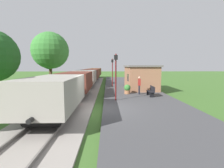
{
  "coord_description": "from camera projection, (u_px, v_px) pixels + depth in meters",
  "views": [
    {
      "loc": [
        0.5,
        -10.51,
        2.97
      ],
      "look_at": [
        0.95,
        5.86,
        1.19
      ],
      "focal_mm": 26.83,
      "sensor_mm": 36.0,
      "label": 1
    }
  ],
  "objects": [
    {
      "name": "ground_plane",
      "position": [
        100.0,
        112.0,
        10.76
      ],
      "size": [
        160.0,
        160.0,
        0.0
      ],
      "primitive_type": "plane",
      "color": "#3D6628"
    },
    {
      "name": "platform_slab",
      "position": [
        149.0,
        110.0,
        10.83
      ],
      "size": [
        6.0,
        60.0,
        0.25
      ],
      "primitive_type": "cube",
      "color": "#424244",
      "rests_on": "ground"
    },
    {
      "name": "track_ballast",
      "position": [
        62.0,
        112.0,
        10.69
      ],
      "size": [
        3.8,
        60.0,
        0.12
      ],
      "primitive_type": "cube",
      "color": "gray",
      "rests_on": "ground"
    },
    {
      "name": "rail_near",
      "position": [
        73.0,
        110.0,
        10.69
      ],
      "size": [
        0.07,
        60.0,
        0.14
      ],
      "primitive_type": "cube",
      "color": "slate",
      "rests_on": "track_ballast"
    },
    {
      "name": "rail_far",
      "position": [
        51.0,
        110.0,
        10.65
      ],
      "size": [
        0.07,
        60.0,
        0.14
      ],
      "primitive_type": "cube",
      "color": "slate",
      "rests_on": "track_ballast"
    },
    {
      "name": "freight_train",
      "position": [
        88.0,
        76.0,
        25.53
      ],
      "size": [
        2.5,
        39.2,
        2.12
      ],
      "color": "gray",
      "rests_on": "rail_near"
    },
    {
      "name": "station_hut",
      "position": [
        140.0,
        77.0,
        19.77
      ],
      "size": [
        3.5,
        5.8,
        2.78
      ],
      "color": "#9E6B4C",
      "rests_on": "platform_slab"
    },
    {
      "name": "bench_near_hut",
      "position": [
        151.0,
        91.0,
        15.08
      ],
      "size": [
        0.42,
        1.5,
        0.91
      ],
      "color": "black",
      "rests_on": "platform_slab"
    },
    {
      "name": "bench_down_platform",
      "position": [
        134.0,
        81.0,
        24.42
      ],
      "size": [
        0.42,
        1.5,
        0.91
      ],
      "color": "black",
      "rests_on": "platform_slab"
    },
    {
      "name": "person_waiting",
      "position": [
        139.0,
        85.0,
        16.03
      ],
      "size": [
        0.28,
        0.41,
        1.71
      ],
      "rotation": [
        0.0,
        0.0,
        3.02
      ],
      "color": "black",
      "rests_on": "platform_slab"
    },
    {
      "name": "potted_planter",
      "position": [
        127.0,
        89.0,
        16.33
      ],
      "size": [
        0.64,
        0.64,
        0.92
      ],
      "color": "#9E6642",
      "rests_on": "platform_slab"
    },
    {
      "name": "lamp_post_near",
      "position": [
        116.0,
        68.0,
        13.06
      ],
      "size": [
        0.28,
        0.28,
        3.7
      ],
      "color": "#591414",
      "rests_on": "platform_slab"
    },
    {
      "name": "lamp_post_far",
      "position": [
        112.0,
        67.0,
        22.08
      ],
      "size": [
        0.28,
        0.28,
        3.7
      ],
      "color": "#591414",
      "rests_on": "platform_slab"
    },
    {
      "name": "tree_trackside_far",
      "position": [
        50.0,
        51.0,
        21.11
      ],
      "size": [
        4.62,
        4.62,
        7.21
      ],
      "color": "#4C3823",
      "rests_on": "ground"
    },
    {
      "name": "tree_field_left",
      "position": [
        49.0,
        61.0,
        27.43
      ],
      "size": [
        2.9,
        2.9,
        5.31
      ],
      "color": "#4C3823",
      "rests_on": "ground"
    }
  ]
}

